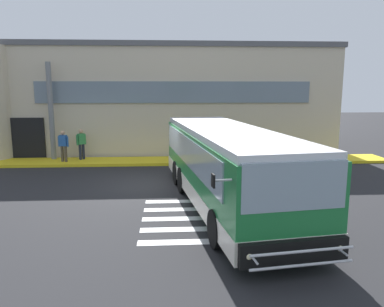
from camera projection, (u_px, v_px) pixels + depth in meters
ground_plane at (154, 185)px, 15.70m from camera, size 80.00×90.00×0.02m
bay_paint_stripes at (212, 218)px, 11.69m from camera, size 4.40×3.96×0.01m
terminal_building at (150, 98)px, 26.50m from camera, size 23.31×13.80×6.63m
boarding_curb at (157, 161)px, 20.40m from camera, size 25.51×2.00×0.15m
entry_support_column at (51, 111)px, 20.17m from camera, size 0.28×0.28×5.26m
bus_main_foreground at (226, 168)px, 12.68m from camera, size 3.93×10.88×2.70m
passenger_near_column at (63, 145)px, 19.68m from camera, size 0.58×0.31×1.68m
passenger_by_doorway at (81, 142)px, 20.34m from camera, size 0.51×0.51×1.68m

